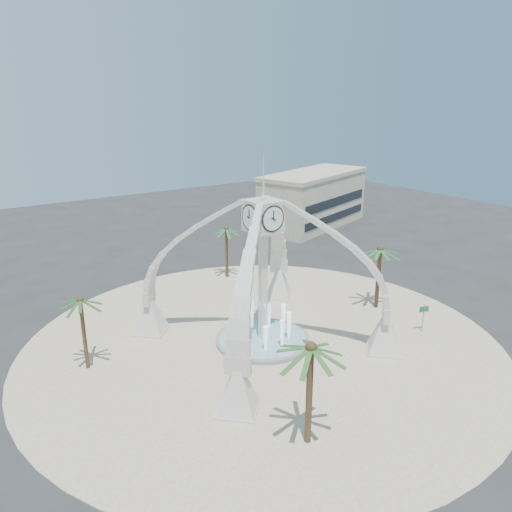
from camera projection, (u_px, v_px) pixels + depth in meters
ground at (263, 342)px, 42.48m from camera, size 140.00×140.00×0.00m
plaza at (263, 342)px, 42.47m from camera, size 40.00×40.00×0.06m
clock_tower at (263, 270)px, 40.48m from camera, size 17.94×17.94×16.30m
fountain at (263, 339)px, 42.39m from camera, size 8.00×8.00×3.62m
building_ne at (314, 199)px, 79.34m from camera, size 21.87×14.17×8.60m
palm_east at (380, 250)px, 47.59m from camera, size 4.95×4.95×6.87m
palm_west at (80, 301)px, 36.69m from camera, size 4.18×4.18×6.32m
palm_north at (226, 230)px, 55.97m from camera, size 4.30×4.30×6.45m
palm_south at (311, 349)px, 28.30m from camera, size 5.44×5.44×7.23m
street_sign at (424, 312)px, 43.77m from camera, size 0.91×0.36×2.62m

